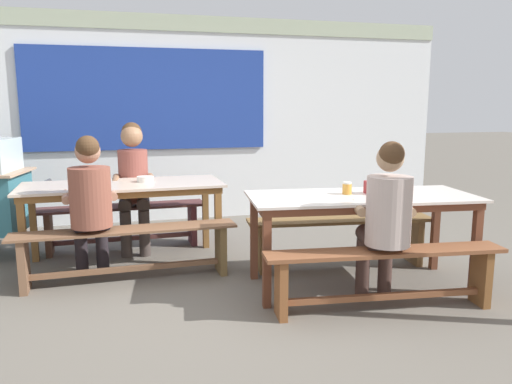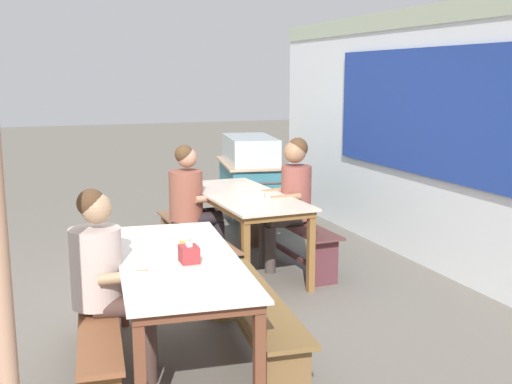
# 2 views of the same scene
# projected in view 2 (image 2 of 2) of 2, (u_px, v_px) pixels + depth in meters

# --- Properties ---
(ground_plane) EXTENTS (40.00, 40.00, 0.00)m
(ground_plane) POSITION_uv_depth(u_px,v_px,m) (161.00, 306.00, 5.30)
(ground_plane) COLOR #686258
(backdrop_wall) EXTENTS (7.30, 0.23, 2.62)m
(backdrop_wall) POSITION_uv_depth(u_px,v_px,m) (445.00, 134.00, 6.03)
(backdrop_wall) COLOR white
(backdrop_wall) RESTS_ON ground_plane
(dining_table_far) EXTENTS (1.87, 0.82, 0.78)m
(dining_table_far) POSITION_uv_depth(u_px,v_px,m) (244.00, 201.00, 6.17)
(dining_table_far) COLOR beige
(dining_table_far) RESTS_ON ground_plane
(dining_table_near) EXTENTS (1.91, 0.94, 0.78)m
(dining_table_near) POSITION_uv_depth(u_px,v_px,m) (178.00, 268.00, 4.04)
(dining_table_near) COLOR silver
(dining_table_near) RESTS_ON ground_plane
(bench_far_back) EXTENTS (1.71, 0.37, 0.47)m
(bench_far_back) POSITION_uv_depth(u_px,v_px,m) (290.00, 234.00, 6.43)
(bench_far_back) COLOR brown
(bench_far_back) RESTS_ON ground_plane
(bench_far_front) EXTENTS (1.89, 0.36, 0.47)m
(bench_far_front) POSITION_uv_depth(u_px,v_px,m) (195.00, 246.00, 6.05)
(bench_far_front) COLOR brown
(bench_far_front) RESTS_ON ground_plane
(bench_near_back) EXTENTS (1.75, 0.48, 0.47)m
(bench_near_back) POSITION_uv_depth(u_px,v_px,m) (255.00, 317.00, 4.24)
(bench_near_back) COLOR brown
(bench_near_back) RESTS_ON ground_plane
(bench_near_front) EXTENTS (1.80, 0.42, 0.47)m
(bench_near_front) POSITION_uv_depth(u_px,v_px,m) (99.00, 332.00, 3.98)
(bench_near_front) COLOR brown
(bench_near_front) RESTS_ON ground_plane
(food_cart) EXTENTS (1.71, 0.95, 1.18)m
(food_cart) POSITION_uv_depth(u_px,v_px,m) (250.00, 175.00, 7.86)
(food_cart) COLOR teal
(food_cart) RESTS_ON ground_plane
(person_left_back_turned) EXTENTS (0.48, 0.55, 1.26)m
(person_left_back_turned) POSITION_uv_depth(u_px,v_px,m) (192.00, 198.00, 6.24)
(person_left_back_turned) COLOR #282226
(person_left_back_turned) RESTS_ON ground_plane
(person_near_front) EXTENTS (0.49, 0.54, 1.26)m
(person_near_front) POSITION_uv_depth(u_px,v_px,m) (107.00, 273.00, 3.91)
(person_near_front) COLOR #47312B
(person_near_front) RESTS_ON ground_plane
(person_center_facing) EXTENTS (0.42, 0.52, 1.33)m
(person_center_facing) POSITION_uv_depth(u_px,v_px,m) (290.00, 194.00, 6.21)
(person_center_facing) COLOR #433935
(person_center_facing) RESTS_ON ground_plane
(tissue_box) EXTENTS (0.14, 0.11, 0.13)m
(tissue_box) POSITION_uv_depth(u_px,v_px,m) (189.00, 254.00, 3.91)
(tissue_box) COLOR #9E2E31
(tissue_box) RESTS_ON dining_table_near
(condiment_jar) EXTENTS (0.08, 0.08, 0.10)m
(condiment_jar) POSITION_uv_depth(u_px,v_px,m) (185.00, 245.00, 4.13)
(condiment_jar) COLOR gold
(condiment_jar) RESTS_ON dining_table_near
(soup_bowl) EXTENTS (0.16, 0.16, 0.05)m
(soup_bowl) POSITION_uv_depth(u_px,v_px,m) (257.00, 195.00, 5.97)
(soup_bowl) COLOR silver
(soup_bowl) RESTS_ON dining_table_far
(wooden_support_post) EXTENTS (0.10, 0.10, 2.10)m
(wooden_support_post) POSITION_uv_depth(u_px,v_px,m) (0.00, 281.00, 2.74)
(wooden_support_post) COLOR tan
(wooden_support_post) RESTS_ON ground_plane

